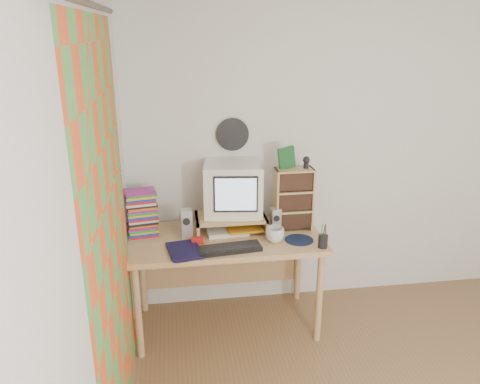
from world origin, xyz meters
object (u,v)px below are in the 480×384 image
object	(u,v)px
cd_rack	(293,199)
mug	(275,235)
desk	(225,249)
dvd_stack	(142,216)
diary	(169,251)
crt_monitor	(233,189)
keyboard	(230,249)

from	to	relation	value
cd_rack	mug	bearing A→B (deg)	-130.93
desk	dvd_stack	size ratio (longest dim) A/B	4.72
mug	desk	bearing A→B (deg)	149.45
diary	cd_rack	bearing A→B (deg)	9.35
mug	crt_monitor	bearing A→B (deg)	132.57
crt_monitor	mug	xyz separation A→B (m)	(0.26, -0.29, -0.26)
desk	mug	bearing A→B (deg)	-30.55
dvd_stack	keyboard	bearing A→B (deg)	-39.75
cd_rack	desk	bearing A→B (deg)	-178.79
diary	dvd_stack	bearing A→B (deg)	108.43
desk	keyboard	distance (m)	0.33
dvd_stack	cd_rack	distance (m)	1.12
crt_monitor	cd_rack	distance (m)	0.46
diary	desk	bearing A→B (deg)	26.58
desk	dvd_stack	distance (m)	0.66
cd_rack	mug	world-z (taller)	cd_rack
crt_monitor	desk	bearing A→B (deg)	-123.66
diary	mug	bearing A→B (deg)	-1.75
desk	crt_monitor	world-z (taller)	crt_monitor
keyboard	dvd_stack	size ratio (longest dim) A/B	1.45
cd_rack	diary	world-z (taller)	cd_rack
crt_monitor	dvd_stack	size ratio (longest dim) A/B	1.37
desk	mug	size ratio (longest dim) A/B	10.41
crt_monitor	keyboard	xyz separation A→B (m)	(-0.07, -0.38, -0.30)
keyboard	cd_rack	world-z (taller)	cd_rack
crt_monitor	diary	bearing A→B (deg)	-134.77
desk	mug	xyz separation A→B (m)	(0.34, -0.20, 0.19)
crt_monitor	keyboard	bearing A→B (deg)	-93.79
dvd_stack	cd_rack	bearing A→B (deg)	-11.21
desk	diary	size ratio (longest dim) A/B	5.36
desk	keyboard	bearing A→B (deg)	-89.74
crt_monitor	diary	xyz separation A→B (m)	(-0.49, -0.38, -0.29)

